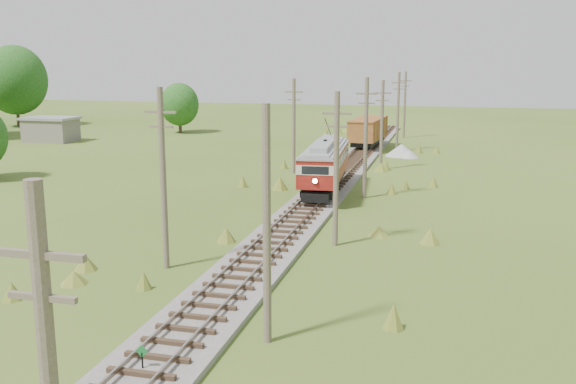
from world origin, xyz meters
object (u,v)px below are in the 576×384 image
(switch_marker, at_px, (142,357))
(gondola, at_px, (368,130))
(gravel_pile, at_px, (403,151))
(streetcar, at_px, (325,162))

(switch_marker, relative_size, gondola, 0.12)
(switch_marker, xyz_separation_m, gravel_pile, (4.57, 51.65, -0.01))
(streetcar, xyz_separation_m, gravel_pile, (4.37, 21.39, -1.92))
(gondola, bearing_deg, gravel_pile, -42.46)
(switch_marker, xyz_separation_m, streetcar, (0.20, 30.26, 1.90))
(streetcar, distance_m, gravel_pile, 21.91)
(gravel_pile, bearing_deg, gondola, 132.97)
(switch_marker, distance_m, gravel_pile, 51.85)
(gondola, height_order, gravel_pile, gondola)
(switch_marker, bearing_deg, gravel_pile, 84.94)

